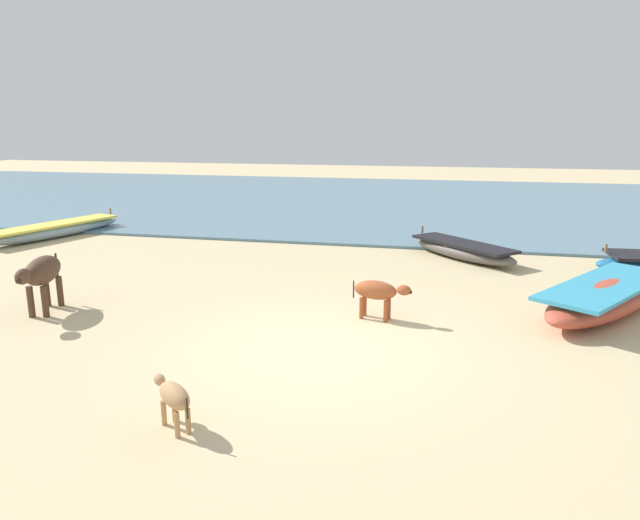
# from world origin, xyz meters

# --- Properties ---
(ground) EXTENTS (80.00, 80.00, 0.00)m
(ground) POSITION_xyz_m (0.00, 0.00, 0.00)
(ground) COLOR #CCB789
(sea_water) EXTENTS (60.00, 20.00, 0.08)m
(sea_water) POSITION_xyz_m (0.00, 17.69, 0.04)
(sea_water) COLOR slate
(sea_water) RESTS_ON ground
(fishing_boat_0) EXTENTS (3.03, 3.00, 0.63)m
(fishing_boat_0) POSITION_xyz_m (2.24, 6.82, 0.24)
(fishing_boat_0) COLOR #5B5651
(fishing_boat_0) RESTS_ON ground
(fishing_boat_2) EXTENTS (2.22, 4.89, 0.63)m
(fishing_boat_2) POSITION_xyz_m (-10.01, 6.96, 0.24)
(fishing_boat_2) COLOR #8CA5B7
(fishing_boat_2) RESTS_ON ground
(fishing_boat_4) EXTENTS (3.29, 4.09, 0.78)m
(fishing_boat_4) POSITION_xyz_m (4.74, 2.87, 0.31)
(fishing_boat_4) COLOR #B74733
(fishing_boat_4) RESTS_ON ground
(cow_adult_dark) EXTENTS (0.74, 1.59, 1.04)m
(cow_adult_dark) POSITION_xyz_m (-5.38, 0.60, 0.75)
(cow_adult_dark) COLOR #4C3323
(cow_adult_dark) RESTS_ON ground
(calf_near_tan) EXTENTS (0.75, 0.65, 0.55)m
(calf_near_tan) POSITION_xyz_m (-1.09, -2.73, 0.40)
(calf_near_tan) COLOR tan
(calf_near_tan) RESTS_ON ground
(calf_far_rust) EXTENTS (1.08, 0.45, 0.71)m
(calf_far_rust) POSITION_xyz_m (0.69, 1.60, 0.51)
(calf_far_rust) COLOR #9E4C28
(calf_far_rust) RESTS_ON ground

